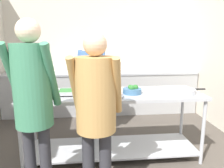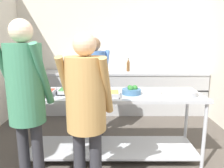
% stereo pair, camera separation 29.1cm
% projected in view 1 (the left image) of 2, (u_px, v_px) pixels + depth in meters
% --- Properties ---
extents(wall_rear, '(4.19, 0.06, 2.65)m').
position_uv_depth(wall_rear, '(100.00, 50.00, 4.94)').
color(wall_rear, beige).
rests_on(wall_rear, ground_plane).
extents(back_counter, '(4.03, 0.65, 0.89)m').
position_uv_depth(back_counter, '(101.00, 92.00, 4.75)').
color(back_counter, '#A8A8A8').
rests_on(back_counter, ground_plane).
extents(serving_counter, '(2.31, 0.74, 0.89)m').
position_uv_depth(serving_counter, '(113.00, 114.00, 2.90)').
color(serving_counter, '#ADAFB5').
rests_on(serving_counter, ground_plane).
extents(serving_tray_vegetables, '(0.39, 0.30, 0.05)m').
position_uv_depth(serving_tray_vegetables, '(38.00, 95.00, 2.65)').
color(serving_tray_vegetables, '#ADAFB5').
rests_on(serving_tray_vegetables, serving_counter).
extents(serving_tray_greens, '(0.38, 0.27, 0.05)m').
position_uv_depth(serving_tray_greens, '(74.00, 92.00, 2.78)').
color(serving_tray_greens, '#ADAFB5').
rests_on(serving_tray_greens, serving_counter).
extents(serving_tray_roast, '(0.37, 0.27, 0.05)m').
position_uv_depth(serving_tray_roast, '(106.00, 94.00, 2.68)').
color(serving_tray_roast, '#ADAFB5').
rests_on(serving_tray_roast, serving_counter).
extents(broccoli_bowl, '(0.24, 0.24, 0.12)m').
position_uv_depth(broccoli_bowl, '(132.00, 90.00, 2.81)').
color(broccoli_bowl, '#3D668C').
rests_on(broccoli_bowl, serving_counter).
extents(plate_stack, '(0.24, 0.24, 0.05)m').
position_uv_depth(plate_stack, '(152.00, 91.00, 2.86)').
color(plate_stack, white).
rests_on(plate_stack, serving_counter).
extents(sauce_pan, '(0.45, 0.31, 0.06)m').
position_uv_depth(sauce_pan, '(183.00, 91.00, 2.80)').
color(sauce_pan, '#ADAFB5').
rests_on(sauce_pan, serving_counter).
extents(guest_serving_left, '(0.52, 0.40, 1.64)m').
position_uv_depth(guest_serving_left, '(96.00, 103.00, 1.99)').
color(guest_serving_left, '#2D2D33').
rests_on(guest_serving_left, ground_plane).
extents(guest_serving_right, '(0.47, 0.40, 1.75)m').
position_uv_depth(guest_serving_right, '(33.00, 94.00, 1.95)').
color(guest_serving_right, '#2D2D33').
rests_on(guest_serving_right, ground_plane).
extents(cook_behind_counter, '(0.51, 0.40, 1.60)m').
position_uv_depth(cook_behind_counter, '(90.00, 77.00, 3.47)').
color(cook_behind_counter, '#2D2D33').
rests_on(cook_behind_counter, ground_plane).
extents(water_bottle, '(0.07, 0.07, 0.29)m').
position_uv_depth(water_bottle, '(119.00, 65.00, 4.74)').
color(water_bottle, brown).
rests_on(water_bottle, back_counter).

